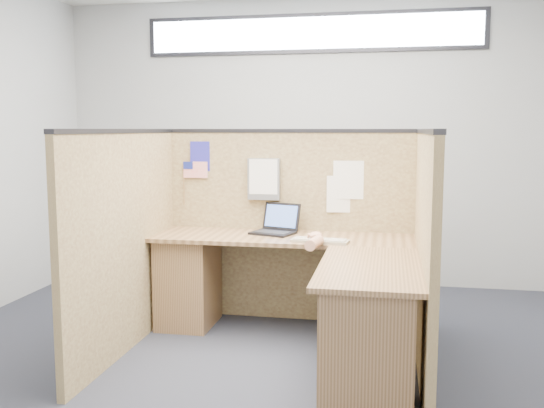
% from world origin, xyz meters
% --- Properties ---
extents(floor, '(5.00, 5.00, 0.00)m').
position_xyz_m(floor, '(0.00, 0.00, 0.00)').
color(floor, black).
rests_on(floor, ground).
extents(wall_back, '(5.00, 0.00, 5.00)m').
position_xyz_m(wall_back, '(0.00, 2.25, 1.40)').
color(wall_back, '#ACAFB2').
rests_on(wall_back, floor).
extents(wall_front, '(5.00, 0.00, 5.00)m').
position_xyz_m(wall_front, '(0.00, -2.25, 1.40)').
color(wall_front, '#ACAFB2').
rests_on(wall_front, floor).
extents(clerestory_window, '(3.30, 0.04, 0.38)m').
position_xyz_m(clerestory_window, '(0.00, 2.23, 2.45)').
color(clerestory_window, '#232328').
rests_on(clerestory_window, wall_back).
extents(cubicle_partitions, '(2.06, 1.83, 1.53)m').
position_xyz_m(cubicle_partitions, '(0.00, 0.43, 0.77)').
color(cubicle_partitions, brown).
rests_on(cubicle_partitions, floor).
extents(l_desk, '(1.95, 1.75, 0.73)m').
position_xyz_m(l_desk, '(0.18, 0.29, 0.39)').
color(l_desk, brown).
rests_on(l_desk, floor).
extents(laptop, '(0.36, 0.38, 0.22)m').
position_xyz_m(laptop, '(-0.09, 0.81, 0.79)').
color(laptop, black).
rests_on(laptop, l_desk).
extents(keyboard, '(0.42, 0.19, 0.03)m').
position_xyz_m(keyboard, '(0.30, 0.48, 0.74)').
color(keyboard, gray).
rests_on(keyboard, l_desk).
extents(mouse, '(0.13, 0.10, 0.05)m').
position_xyz_m(mouse, '(0.27, 0.48, 0.75)').
color(mouse, silver).
rests_on(mouse, l_desk).
extents(hand_forearm, '(0.11, 0.40, 0.08)m').
position_xyz_m(hand_forearm, '(0.28, 0.33, 0.77)').
color(hand_forearm, tan).
rests_on(hand_forearm, l_desk).
extents(blue_poster, '(0.18, 0.02, 0.24)m').
position_xyz_m(blue_poster, '(-0.72, 0.97, 1.31)').
color(blue_poster, '#222093').
rests_on(blue_poster, cubicle_partitions).
extents(american_flag, '(0.21, 0.01, 0.35)m').
position_xyz_m(american_flag, '(-0.79, 0.96, 1.19)').
color(american_flag, olive).
rests_on(american_flag, cubicle_partitions).
extents(file_holder, '(0.26, 0.05, 0.33)m').
position_xyz_m(file_holder, '(-0.20, 0.94, 1.14)').
color(file_holder, slate).
rests_on(file_holder, cubicle_partitions).
extents(paper_left, '(0.23, 0.01, 0.30)m').
position_xyz_m(paper_left, '(0.46, 0.97, 1.14)').
color(paper_left, white).
rests_on(paper_left, cubicle_partitions).
extents(paper_right, '(0.22, 0.03, 0.29)m').
position_xyz_m(paper_right, '(0.41, 0.97, 1.02)').
color(paper_right, white).
rests_on(paper_right, cubicle_partitions).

